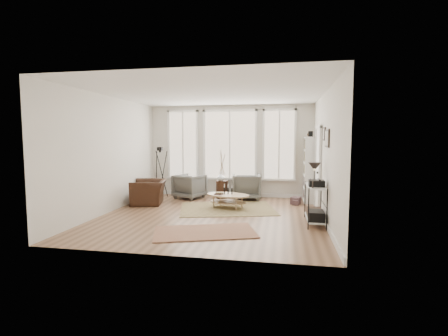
% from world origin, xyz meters
% --- Properties ---
extents(room, '(5.50, 5.54, 2.90)m').
position_xyz_m(room, '(0.02, 0.03, 1.43)').
color(room, '#90684B').
rests_on(room, ground).
extents(bay_window, '(4.14, 0.12, 2.24)m').
position_xyz_m(bay_window, '(0.00, 2.71, 1.61)').
color(bay_window, tan).
rests_on(bay_window, ground).
extents(door, '(0.09, 1.06, 2.22)m').
position_xyz_m(door, '(2.57, 1.15, 1.12)').
color(door, silver).
rests_on(door, ground).
extents(bookcase, '(0.31, 0.85, 2.06)m').
position_xyz_m(bookcase, '(2.44, 2.23, 0.96)').
color(bookcase, white).
rests_on(bookcase, ground).
extents(low_shelf, '(0.38, 1.08, 1.30)m').
position_xyz_m(low_shelf, '(2.38, -0.30, 0.51)').
color(low_shelf, white).
rests_on(low_shelf, ground).
extents(wall_art, '(0.04, 0.88, 0.44)m').
position_xyz_m(wall_art, '(2.58, -0.27, 1.88)').
color(wall_art, black).
rests_on(wall_art, ground).
extents(rug_main, '(2.80, 2.37, 0.01)m').
position_xyz_m(rug_main, '(0.25, 0.82, 0.01)').
color(rug_main, brown).
rests_on(rug_main, ground).
extents(rug_runner, '(2.22, 1.68, 0.01)m').
position_xyz_m(rug_runner, '(0.18, -1.40, 0.01)').
color(rug_runner, brown).
rests_on(rug_runner, ground).
extents(coffee_table, '(1.34, 1.05, 0.54)m').
position_xyz_m(coffee_table, '(0.24, 0.90, 0.29)').
color(coffee_table, tan).
rests_on(coffee_table, ground).
extents(armchair_left, '(1.05, 1.06, 0.75)m').
position_xyz_m(armchair_left, '(-1.16, 2.13, 0.38)').
color(armchair_left, '#62635E').
rests_on(armchair_left, ground).
extents(armchair_right, '(0.93, 0.95, 0.78)m').
position_xyz_m(armchair_right, '(0.59, 2.28, 0.39)').
color(armchair_right, '#62635E').
rests_on(armchair_right, ground).
extents(side_table, '(0.36, 0.36, 1.53)m').
position_xyz_m(side_table, '(-0.18, 2.33, 0.74)').
color(side_table, '#331D13').
rests_on(side_table, ground).
extents(vase, '(0.31, 0.31, 0.25)m').
position_xyz_m(vase, '(-0.21, 2.26, 0.67)').
color(vase, silver).
rests_on(vase, side_table).
extents(accent_chair, '(1.22, 1.12, 0.67)m').
position_xyz_m(accent_chair, '(-2.05, 1.08, 0.34)').
color(accent_chair, '#331D13').
rests_on(accent_chair, ground).
extents(tripod_camera, '(0.56, 0.56, 1.58)m').
position_xyz_m(tripod_camera, '(-2.14, 2.19, 0.73)').
color(tripod_camera, black).
rests_on(tripod_camera, ground).
extents(book_stack_near, '(0.32, 0.36, 0.20)m').
position_xyz_m(book_stack_near, '(2.05, 1.81, 0.10)').
color(book_stack_near, brown).
rests_on(book_stack_near, ground).
extents(book_stack_far, '(0.21, 0.24, 0.14)m').
position_xyz_m(book_stack_far, '(2.05, 1.66, 0.07)').
color(book_stack_far, brown).
rests_on(book_stack_far, ground).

